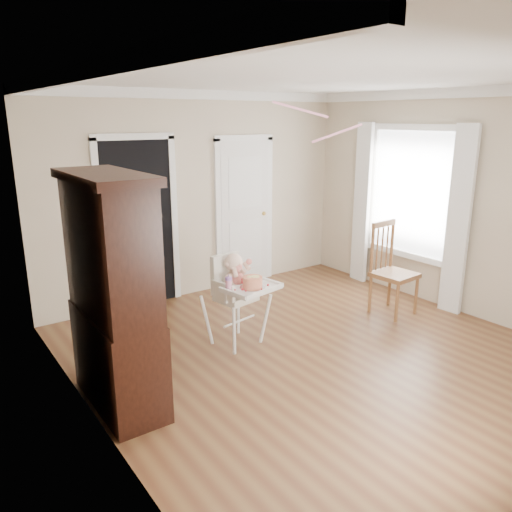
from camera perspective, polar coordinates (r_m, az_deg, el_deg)
floor at (r=5.24m, az=7.82°, el=-11.36°), size 5.00×5.00×0.00m
ceiling at (r=4.69m, az=9.10°, el=19.51°), size 5.00×5.00×0.00m
wall_back at (r=6.78m, az=-6.39°, el=6.90°), size 4.50×0.00×4.50m
wall_left at (r=3.66m, az=-18.08°, el=-1.32°), size 0.00×5.00×5.00m
wall_right at (r=6.53m, az=22.93°, el=5.43°), size 0.00×5.00×5.00m
crown_molding at (r=4.69m, az=9.07°, el=18.78°), size 4.50×5.00×0.12m
doorway at (r=6.43m, az=-13.28°, el=3.92°), size 1.06×0.05×2.22m
closet_door at (r=7.18m, az=-1.32°, el=4.85°), size 0.96×0.09×2.13m
window_right at (r=6.93m, az=16.97°, el=5.98°), size 0.13×1.84×2.30m
high_chair at (r=5.26m, az=-2.27°, el=-3.85°), size 0.68×0.79×1.00m
baby at (r=5.23m, az=-2.46°, el=-2.21°), size 0.32×0.24×0.46m
cake at (r=5.05m, az=-0.40°, el=-3.02°), size 0.26×0.26×0.12m
sippy_cup at (r=5.00m, az=-3.14°, el=-3.11°), size 0.07×0.07×0.17m
china_cabinet at (r=4.21m, az=-15.92°, el=-4.21°), size 0.52×1.16×1.96m
dining_chair at (r=6.36m, az=15.30°, el=-1.74°), size 0.49×0.49×1.14m
streamer at (r=4.49m, az=5.08°, el=16.35°), size 0.36×0.37×0.15m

